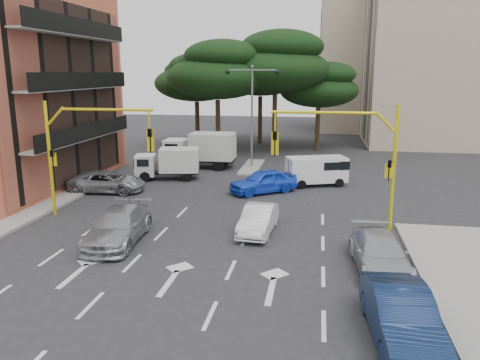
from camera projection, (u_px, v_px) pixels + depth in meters
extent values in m
plane|color=#28282B|center=(202.00, 236.00, 21.64)|extent=(120.00, 120.00, 0.00)
cube|color=gray|center=(252.00, 167.00, 36.99)|extent=(1.40, 6.00, 0.15)
cube|color=black|center=(72.00, 95.00, 29.66)|extent=(0.12, 14.72, 11.20)
cube|color=#BEA88E|center=(471.00, 56.00, 47.10)|extent=(20.00, 12.00, 18.00)
cube|color=black|center=(368.00, 61.00, 48.84)|extent=(0.12, 11.04, 16.20)
cube|color=#BEA88E|center=(383.00, 67.00, 59.99)|extent=(16.00, 12.00, 16.00)
cube|color=black|center=(319.00, 71.00, 61.41)|extent=(0.12, 11.04, 14.20)
cylinder|color=#382616|center=(218.00, 127.00, 42.86)|extent=(0.44, 0.44, 4.95)
ellipsoid|color=black|center=(217.00, 77.00, 41.85)|extent=(9.15, 9.15, 3.87)
ellipsoid|color=black|center=(223.00, 56.00, 40.95)|extent=(6.86, 6.86, 2.86)
ellipsoid|color=black|center=(213.00, 62.00, 41.92)|extent=(6.07, 6.07, 2.64)
cylinder|color=#382616|center=(274.00, 123.00, 43.92)|extent=(0.44, 0.44, 5.40)
ellipsoid|color=black|center=(275.00, 70.00, 42.82)|extent=(9.98, 9.98, 4.22)
ellipsoid|color=black|center=(282.00, 47.00, 41.88)|extent=(7.49, 7.49, 3.12)
ellipsoid|color=black|center=(270.00, 54.00, 42.86)|extent=(6.62, 6.62, 2.88)
cylinder|color=#382616|center=(197.00, 124.00, 47.24)|extent=(0.44, 0.44, 4.50)
ellipsoid|color=black|center=(197.00, 83.00, 46.32)|extent=(8.32, 8.32, 3.52)
ellipsoid|color=black|center=(201.00, 66.00, 45.46)|extent=(6.24, 6.24, 2.60)
ellipsoid|color=black|center=(192.00, 71.00, 46.42)|extent=(5.52, 5.52, 2.40)
cylinder|color=#382616|center=(317.00, 129.00, 45.34)|extent=(0.44, 0.44, 4.05)
ellipsoid|color=black|center=(319.00, 91.00, 44.52)|extent=(7.49, 7.49, 3.17)
ellipsoid|color=black|center=(326.00, 74.00, 43.69)|extent=(5.62, 5.62, 2.34)
ellipsoid|color=black|center=(314.00, 79.00, 44.65)|extent=(4.97, 4.97, 2.16)
cylinder|color=#382616|center=(260.00, 120.00, 49.10)|extent=(0.44, 0.44, 4.95)
ellipsoid|color=black|center=(260.00, 77.00, 48.09)|extent=(9.15, 9.15, 3.87)
ellipsoid|color=black|center=(266.00, 58.00, 47.19)|extent=(6.86, 6.86, 2.86)
ellipsoid|color=black|center=(256.00, 64.00, 48.16)|extent=(6.07, 6.07, 2.64)
cylinder|color=yellow|center=(394.00, 170.00, 21.49)|extent=(0.18, 0.18, 6.00)
cylinder|color=yellow|center=(385.00, 121.00, 21.07)|extent=(0.95, 0.14, 0.95)
cylinder|color=yellow|center=(323.00, 113.00, 21.43)|extent=(4.80, 0.14, 0.14)
cylinder|color=yellow|center=(275.00, 122.00, 21.89)|extent=(0.08, 0.08, 0.90)
imported|color=black|center=(275.00, 144.00, 22.13)|extent=(0.20, 0.24, 1.20)
cube|color=yellow|center=(275.00, 144.00, 22.21)|extent=(0.36, 0.06, 1.10)
imported|color=black|center=(389.00, 171.00, 21.38)|extent=(0.16, 0.20, 1.00)
cube|color=yellow|center=(389.00, 171.00, 21.47)|extent=(0.35, 0.08, 0.70)
cylinder|color=yellow|center=(50.00, 159.00, 24.28)|extent=(0.18, 0.18, 6.00)
cylinder|color=yellow|center=(56.00, 116.00, 23.68)|extent=(0.95, 0.14, 0.95)
cylinder|color=yellow|center=(106.00, 110.00, 23.15)|extent=(4.80, 0.14, 0.14)
cylinder|color=yellow|center=(149.00, 119.00, 22.90)|extent=(0.08, 0.08, 0.90)
imported|color=black|center=(150.00, 141.00, 23.14)|extent=(0.20, 0.24, 1.20)
cube|color=yellow|center=(151.00, 140.00, 23.21)|extent=(0.36, 0.06, 1.10)
imported|color=black|center=(52.00, 160.00, 24.10)|extent=(0.16, 0.20, 1.00)
cube|color=yellow|center=(53.00, 159.00, 24.19)|extent=(0.35, 0.08, 0.70)
cylinder|color=slate|center=(252.00, 119.00, 36.13)|extent=(0.16, 0.16, 7.50)
cylinder|color=slate|center=(240.00, 70.00, 35.45)|extent=(1.80, 0.10, 0.10)
sphere|color=black|center=(228.00, 72.00, 35.64)|extent=(0.36, 0.36, 0.36)
cylinder|color=slate|center=(264.00, 70.00, 35.15)|extent=(1.80, 0.10, 0.10)
sphere|color=black|center=(277.00, 72.00, 35.03)|extent=(0.36, 0.36, 0.36)
sphere|color=slate|center=(252.00, 67.00, 35.24)|extent=(0.24, 0.24, 0.24)
imported|color=silver|center=(258.00, 219.00, 22.01)|extent=(1.63, 3.99, 1.28)
imported|color=blue|center=(263.00, 181.00, 29.28)|extent=(4.53, 3.93, 1.47)
imported|color=#9A9CA1|center=(118.00, 226.00, 20.77)|extent=(2.43, 5.18, 1.46)
imported|color=gray|center=(107.00, 182.00, 29.50)|extent=(4.90, 2.55, 1.32)
imported|color=#0C1D40|center=(401.00, 316.00, 13.07)|extent=(1.99, 4.73, 1.52)
imported|color=#ACAFB4|center=(380.00, 253.00, 17.84)|extent=(2.28, 4.78, 1.35)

